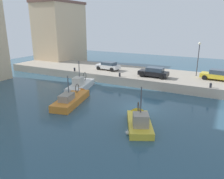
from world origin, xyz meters
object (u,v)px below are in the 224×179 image
Objects in this scene: fishing_boat_yellow at (139,123)px; mooring_bollard_south at (211,85)px; quay_streetlamp at (199,53)px; parked_car_yellow at (218,75)px; mooring_bollard_mid at (120,75)px; parked_car_white at (108,66)px; parked_car_black at (154,72)px; fishing_boat_orange at (73,102)px; mooring_bollard_north at (75,69)px; fishing_boat_white at (82,88)px.

mooring_bollard_south is (11.04, -4.73, 1.33)m from fishing_boat_yellow.
quay_streetlamp is at bearing 22.79° from mooring_bollard_south.
mooring_bollard_south is at bearing 173.32° from parked_car_yellow.
quay_streetlamp reaches higher than mooring_bollard_mid.
quay_streetlamp is (5.65, -9.63, 2.98)m from mooring_bollard_mid.
fishing_boat_yellow is 17.40m from quay_streetlamp.
parked_car_black is (-1.30, -8.10, 0.03)m from parked_car_white.
quay_streetlamp is (14.81, -11.03, 4.36)m from fishing_boat_orange.
fishing_boat_yellow is 10.44× the size of mooring_bollard_north.
mooring_bollard_north is (9.16, 6.60, 1.38)m from fishing_boat_orange.
parked_car_yellow reaches higher than mooring_bollard_north.
parked_car_white is 5.44m from mooring_bollard_north.
parked_car_black is at bearing -52.27° from fishing_boat_white.
mooring_bollard_mid is at bearing 90.00° from mooring_bollard_south.
parked_car_white reaches higher than mooring_bollard_mid.
fishing_boat_white is at bearing 58.10° from fishing_boat_yellow.
fishing_boat_yellow is at bearing 156.82° from mooring_bollard_south.
fishing_boat_orange is 9.37m from mooring_bollard_mid.
parked_car_black is 4.84m from mooring_bollard_mid.
fishing_boat_orange is 12.83m from parked_car_white.
fishing_boat_white is 0.97× the size of fishing_boat_orange.
parked_car_black is at bearing -80.69° from mooring_bollard_north.
fishing_boat_white is 12.68× the size of mooring_bollard_mid.
parked_car_yellow is 4.05m from quay_streetlamp.
mooring_bollard_south is 6.81m from quay_streetlamp.
fishing_boat_yellow is 10.44× the size of mooring_bollard_south.
parked_car_white is 13.79m from quay_streetlamp.
fishing_boat_yellow reaches higher than parked_car_black.
fishing_boat_yellow is 1.37× the size of parked_car_black.
parked_car_black is 8.46m from parked_car_yellow.
fishing_boat_white is at bearing 105.04° from mooring_bollard_south.
parked_car_black is 7.61× the size of mooring_bollard_south.
quay_streetlamp reaches higher than mooring_bollard_south.
fishing_boat_white is 1.66× the size of parked_car_black.
parked_car_black is 7.61× the size of mooring_bollard_mid.
fishing_boat_orange is 1.72× the size of parked_car_black.
parked_car_white is 7.20× the size of mooring_bollard_mid.
parked_car_white is 7.20× the size of mooring_bollard_south.
parked_car_black reaches higher than mooring_bollard_mid.
parked_car_white is 0.82× the size of quay_streetlamp.
fishing_boat_white is 5.45m from fishing_boat_orange.
mooring_bollard_mid is 11.55m from quay_streetlamp.
quay_streetlamp is (9.87, -13.32, 4.32)m from fishing_boat_white.
mooring_bollard_mid is at bearing -131.81° from parked_car_white.
parked_car_black is at bearing 75.10° from mooring_bollard_south.
fishing_boat_yellow is at bearing -102.27° from fishing_boat_orange.
fishing_boat_yellow is 8.87m from fishing_boat_orange.
mooring_bollard_south is at bearing -90.00° from mooring_bollard_mid.
parked_car_white is 8.21m from parked_car_black.
fishing_boat_yellow is 0.82× the size of fishing_boat_white.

